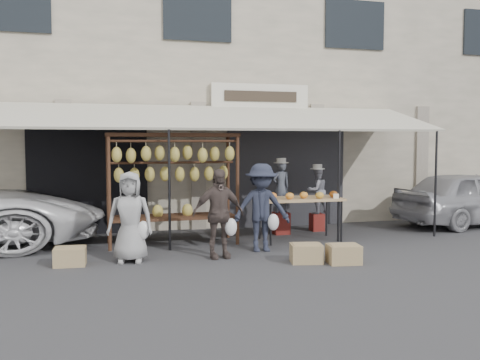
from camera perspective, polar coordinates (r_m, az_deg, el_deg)
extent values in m
plane|color=#2D2D30|center=(9.44, -0.44, -8.53)|extent=(90.00, 90.00, 0.00)
cube|color=beige|center=(15.66, -6.59, 9.30)|extent=(24.00, 6.00, 7.00)
cube|color=#232328|center=(13.20, 4.98, 0.52)|extent=(3.00, 0.10, 2.50)
cube|color=black|center=(12.40, -15.87, 0.16)|extent=(2.60, 0.10, 2.50)
cube|color=silver|center=(12.94, 2.18, 8.88)|extent=(2.40, 0.10, 0.60)
cube|color=beige|center=(11.47, -3.39, 6.76)|extent=(10.00, 2.34, 0.63)
cylinder|color=black|center=(10.19, -7.55, -1.09)|extent=(0.05, 0.05, 2.30)
cylinder|color=black|center=(11.20, 10.49, -0.66)|extent=(0.05, 0.05, 2.30)
cylinder|color=black|center=(12.37, 20.14, -0.40)|extent=(0.05, 0.05, 2.30)
cylinder|color=#361E13|center=(10.33, -13.79, -1.37)|extent=(0.07, 0.07, 2.20)
cylinder|color=#361E13|center=(10.69, -0.26, -1.08)|extent=(0.07, 0.07, 2.20)
cylinder|color=#361E13|center=(11.13, -13.89, -1.00)|extent=(0.07, 0.07, 2.20)
cylinder|color=#361E13|center=(11.46, -1.29, -0.74)|extent=(0.07, 0.07, 2.20)
cube|color=#361E13|center=(10.79, -7.27, 4.78)|extent=(2.60, 0.90, 0.07)
cylinder|color=#361E13|center=(10.45, -7.00, 4.15)|extent=(2.50, 0.05, 0.05)
cylinder|color=#361E13|center=(11.14, -7.51, 4.13)|extent=(2.50, 0.05, 0.05)
cylinder|color=#361E13|center=(10.80, -7.24, 1.86)|extent=(2.50, 0.05, 0.05)
cube|color=#361E13|center=(10.90, -7.19, -3.93)|extent=(2.50, 0.80, 0.05)
ellipsoid|color=#D0BF4D|center=(10.35, -13.03, 2.65)|extent=(0.20, 0.18, 0.30)
ellipsoid|color=#D0BF4D|center=(10.51, -11.56, 2.58)|extent=(0.20, 0.18, 0.30)
ellipsoid|color=#D0BF4D|center=(10.38, -9.99, 2.78)|extent=(0.20, 0.18, 0.30)
ellipsoid|color=#D0BF4D|center=(10.56, -8.58, 2.86)|extent=(0.20, 0.18, 0.30)
ellipsoid|color=#D0BF4D|center=(10.45, -6.98, 2.72)|extent=(0.20, 0.18, 0.30)
ellipsoid|color=#D0BF4D|center=(10.64, -5.63, 2.96)|extent=(0.20, 0.18, 0.30)
ellipsoid|color=#D0BF4D|center=(10.54, -4.02, 2.65)|extent=(0.20, 0.18, 0.30)
ellipsoid|color=#D0BF4D|center=(10.74, -2.73, 2.80)|extent=(0.20, 0.18, 0.30)
ellipsoid|color=#D0BF4D|center=(10.66, -1.11, 2.83)|extent=(0.20, 0.18, 0.30)
ellipsoid|color=#D0BF4D|center=(10.72, -12.80, 0.51)|extent=(0.20, 0.18, 0.30)
ellipsoid|color=#D0BF4D|center=(10.73, -11.20, 0.51)|extent=(0.20, 0.18, 0.30)
ellipsoid|color=#D0BF4D|center=(10.76, -9.60, 0.61)|extent=(0.20, 0.18, 0.30)
ellipsoid|color=#D0BF4D|center=(10.79, -8.02, 0.64)|extent=(0.20, 0.18, 0.30)
ellipsoid|color=#D0BF4D|center=(10.83, -6.44, 0.61)|extent=(0.20, 0.18, 0.30)
ellipsoid|color=#D0BF4D|center=(10.88, -4.88, 0.62)|extent=(0.20, 0.18, 0.30)
ellipsoid|color=#D0BF4D|center=(10.94, -3.34, 0.69)|extent=(0.20, 0.18, 0.30)
ellipsoid|color=#D0BF4D|center=(11.00, -1.81, 0.78)|extent=(0.20, 0.18, 0.30)
cube|color=tan|center=(11.23, 6.44, -2.02)|extent=(1.70, 0.90, 0.05)
cylinder|color=black|center=(10.68, 3.30, -4.74)|extent=(0.04, 0.04, 0.85)
cylinder|color=black|center=(11.26, 10.77, -4.35)|extent=(0.04, 0.04, 0.85)
cylinder|color=black|center=(11.38, 2.11, -4.20)|extent=(0.04, 0.04, 0.85)
cylinder|color=black|center=(11.92, 9.21, -3.87)|extent=(0.04, 0.04, 0.85)
ellipsoid|color=orange|center=(10.86, 3.50, -1.70)|extent=(0.18, 0.14, 0.14)
ellipsoid|color=orange|center=(10.87, 5.32, -1.70)|extent=(0.18, 0.14, 0.14)
ellipsoid|color=orange|center=(11.08, 6.82, -1.61)|extent=(0.18, 0.14, 0.14)
ellipsoid|color=gold|center=(11.09, 8.49, -1.62)|extent=(0.18, 0.14, 0.14)
ellipsoid|color=#B25919|center=(11.36, 9.94, -1.50)|extent=(0.18, 0.14, 0.14)
imported|color=#484E5D|center=(11.98, 4.40, -0.75)|extent=(0.46, 0.34, 1.15)
imported|color=gray|center=(12.50, 8.23, -1.13)|extent=(0.60, 0.51, 1.07)
imported|color=#979797|center=(9.34, -11.67, -3.89)|extent=(0.84, 0.63, 1.56)
imported|color=#4E403C|center=(9.49, -2.34, -3.59)|extent=(0.96, 0.45, 1.59)
imported|color=#242839|center=(10.07, 2.30, -2.96)|extent=(1.13, 0.72, 1.66)
cube|color=maroon|center=(12.07, 4.38, -4.61)|extent=(0.42, 0.42, 0.48)
cube|color=maroon|center=(12.59, 8.20, -4.47)|extent=(0.35, 0.35, 0.40)
cube|color=tan|center=(9.28, 7.09, -7.78)|extent=(0.60, 0.50, 0.32)
cube|color=tan|center=(9.31, 11.00, -7.77)|extent=(0.59, 0.48, 0.32)
cube|color=tan|center=(9.43, -17.68, -7.78)|extent=(0.53, 0.42, 0.31)
imported|color=#9C9CA1|center=(14.43, 23.35, -1.76)|extent=(4.19, 2.18, 1.36)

